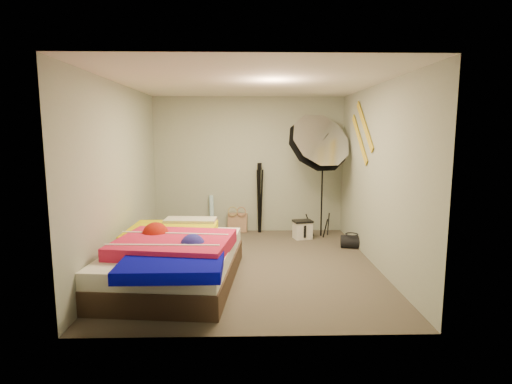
{
  "coord_description": "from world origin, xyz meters",
  "views": [
    {
      "loc": [
        -0.04,
        -5.41,
        1.84
      ],
      "look_at": [
        0.1,
        0.6,
        0.95
      ],
      "focal_mm": 28.0,
      "sensor_mm": 36.0,
      "label": 1
    }
  ],
  "objects_px": {
    "bed": "(174,258)",
    "duffel_bag": "(351,242)",
    "wrapping_roll": "(212,214)",
    "camera_tripod": "(260,193)",
    "photo_umbrella": "(317,145)",
    "camera_case": "(303,230)",
    "tote_bag": "(238,223)"
  },
  "relations": [
    {
      "from": "camera_case",
      "to": "wrapping_roll",
      "type": "bearing_deg",
      "value": 149.2
    },
    {
      "from": "bed",
      "to": "photo_umbrella",
      "type": "relative_size",
      "value": 1.02
    },
    {
      "from": "wrapping_roll",
      "to": "photo_umbrella",
      "type": "relative_size",
      "value": 0.3
    },
    {
      "from": "bed",
      "to": "tote_bag",
      "type": "bearing_deg",
      "value": 74.05
    },
    {
      "from": "wrapping_roll",
      "to": "camera_tripod",
      "type": "bearing_deg",
      "value": -2.22
    },
    {
      "from": "duffel_bag",
      "to": "camera_tripod",
      "type": "height_order",
      "value": "camera_tripod"
    },
    {
      "from": "wrapping_roll",
      "to": "photo_umbrella",
      "type": "height_order",
      "value": "photo_umbrella"
    },
    {
      "from": "wrapping_roll",
      "to": "bed",
      "type": "relative_size",
      "value": 0.3
    },
    {
      "from": "tote_bag",
      "to": "photo_umbrella",
      "type": "relative_size",
      "value": 0.16
    },
    {
      "from": "tote_bag",
      "to": "duffel_bag",
      "type": "distance_m",
      "value": 2.17
    },
    {
      "from": "bed",
      "to": "photo_umbrella",
      "type": "distance_m",
      "value": 3.22
    },
    {
      "from": "wrapping_roll",
      "to": "bed",
      "type": "xyz_separation_m",
      "value": [
        -0.24,
        -2.53,
        -0.04
      ]
    },
    {
      "from": "bed",
      "to": "photo_umbrella",
      "type": "xyz_separation_m",
      "value": [
        2.1,
        2.04,
        1.33
      ]
    },
    {
      "from": "camera_case",
      "to": "bed",
      "type": "height_order",
      "value": "bed"
    },
    {
      "from": "camera_case",
      "to": "duffel_bag",
      "type": "distance_m",
      "value": 0.93
    },
    {
      "from": "photo_umbrella",
      "to": "duffel_bag",
      "type": "bearing_deg",
      "value": -51.05
    },
    {
      "from": "tote_bag",
      "to": "photo_umbrella",
      "type": "xyz_separation_m",
      "value": [
        1.38,
        -0.5,
        1.46
      ]
    },
    {
      "from": "camera_case",
      "to": "duffel_bag",
      "type": "bearing_deg",
      "value": -53.47
    },
    {
      "from": "tote_bag",
      "to": "duffel_bag",
      "type": "relative_size",
      "value": 1.06
    },
    {
      "from": "bed",
      "to": "duffel_bag",
      "type": "bearing_deg",
      "value": 29.03
    },
    {
      "from": "camera_case",
      "to": "photo_umbrella",
      "type": "xyz_separation_m",
      "value": [
        0.23,
        0.01,
        1.49
      ]
    },
    {
      "from": "camera_case",
      "to": "camera_tripod",
      "type": "distance_m",
      "value": 1.06
    },
    {
      "from": "camera_case",
      "to": "duffel_bag",
      "type": "relative_size",
      "value": 0.89
    },
    {
      "from": "wrapping_roll",
      "to": "bed",
      "type": "height_order",
      "value": "wrapping_roll"
    },
    {
      "from": "wrapping_roll",
      "to": "bed",
      "type": "distance_m",
      "value": 2.55
    },
    {
      "from": "camera_case",
      "to": "bed",
      "type": "relative_size",
      "value": 0.13
    },
    {
      "from": "bed",
      "to": "wrapping_roll",
      "type": "bearing_deg",
      "value": 84.51
    },
    {
      "from": "wrapping_roll",
      "to": "duffel_bag",
      "type": "bearing_deg",
      "value": -25.03
    },
    {
      "from": "photo_umbrella",
      "to": "camera_case",
      "type": "bearing_deg",
      "value": -178.27
    },
    {
      "from": "duffel_bag",
      "to": "camera_tripod",
      "type": "relative_size",
      "value": 0.26
    },
    {
      "from": "duffel_bag",
      "to": "camera_tripod",
      "type": "bearing_deg",
      "value": 153.73
    },
    {
      "from": "duffel_bag",
      "to": "photo_umbrella",
      "type": "relative_size",
      "value": 0.15
    }
  ]
}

